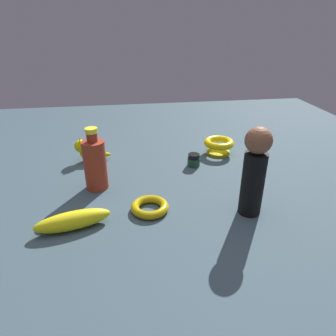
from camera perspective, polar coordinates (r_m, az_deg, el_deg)
The scene contains 8 objects.
ground at distance 0.97m, azimuth 0.00°, elevation -2.83°, with size 2.00×2.00×0.00m, color #384C56.
cat_figurine at distance 1.14m, azimuth -14.35°, elevation 3.15°, with size 0.06×0.13×0.09m.
bangle at distance 0.84m, azimuth -3.41°, elevation -7.28°, with size 0.10×0.10×0.02m, color #C2A30C.
nail_polish_jar at distance 1.08m, azimuth 4.83°, elevation 1.49°, with size 0.04×0.04×0.04m.
bowl at distance 1.19m, azimuth 9.48°, elevation 4.35°, with size 0.11×0.11×0.06m.
bottle_tall at distance 0.94m, azimuth -13.49°, elevation 0.83°, with size 0.07×0.07×0.19m.
banana at distance 0.80m, azimuth -17.34°, elevation -9.35°, with size 0.19×0.05×0.05m, color yellow.
person_figure_adult at distance 0.80m, azimuth 15.86°, elevation -0.37°, with size 0.07×0.07×0.24m.
Camera 1 is at (0.84, -0.12, 0.48)m, focal length 32.59 mm.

